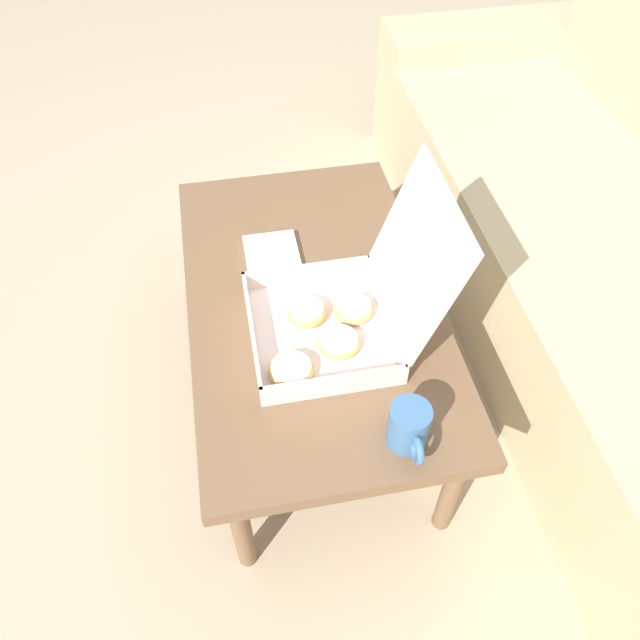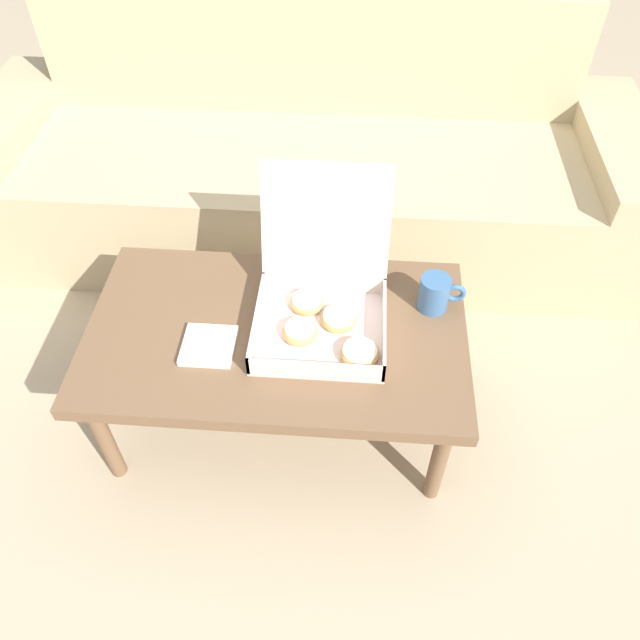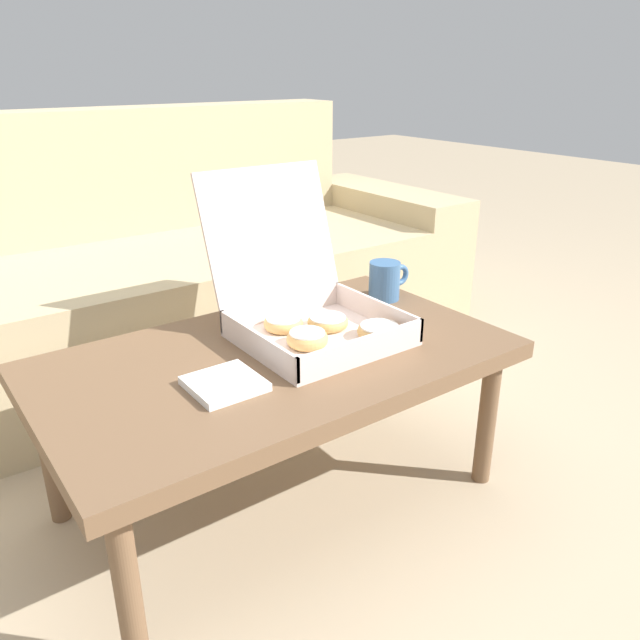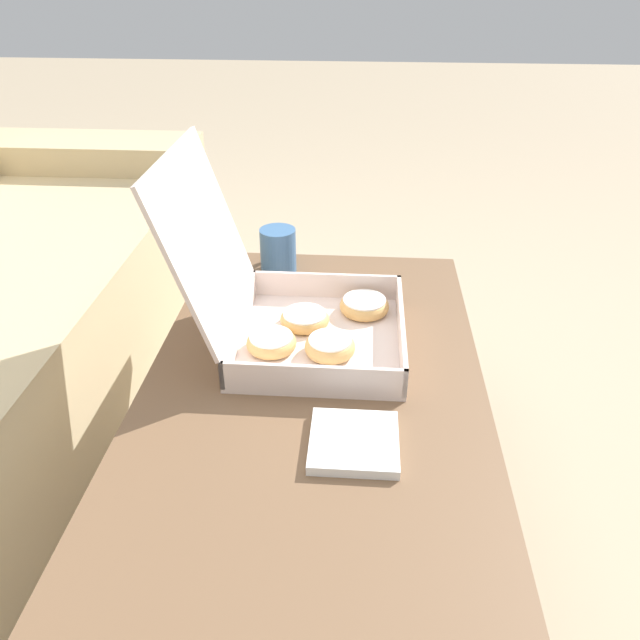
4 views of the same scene
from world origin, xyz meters
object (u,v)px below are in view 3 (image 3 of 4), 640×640
pastry_box (311,307)px  coffee_mug (385,280)px  couch (128,286)px  coffee_table (277,369)px

pastry_box → coffee_mug: (0.30, 0.07, -0.01)m
couch → coffee_mug: bearing=-62.6°
couch → pastry_box: 0.91m
pastry_box → coffee_mug: bearing=13.6°
couch → coffee_mug: couch is taller
coffee_table → coffee_mug: 0.45m
coffee_table → pastry_box: 0.17m
couch → coffee_mug: (0.42, -0.82, 0.16)m
couch → coffee_table: 0.94m
pastry_box → coffee_mug: size_ratio=3.27×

